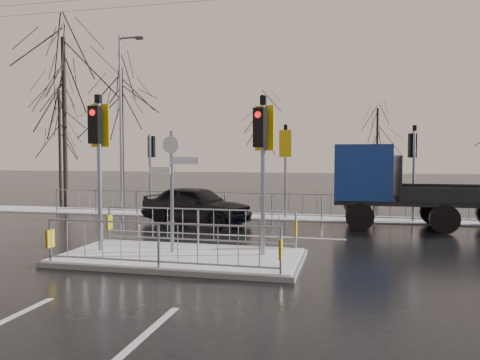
% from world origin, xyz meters
% --- Properties ---
extents(ground, '(120.00, 120.00, 0.00)m').
position_xyz_m(ground, '(0.00, 0.00, 0.00)').
color(ground, black).
rests_on(ground, ground).
extents(snow_verge, '(30.00, 2.00, 0.04)m').
position_xyz_m(snow_verge, '(0.00, 8.60, 0.02)').
color(snow_verge, white).
rests_on(snow_verge, ground).
extents(lane_markings, '(8.00, 11.38, 0.01)m').
position_xyz_m(lane_markings, '(0.00, -0.33, 0.00)').
color(lane_markings, silver).
rests_on(lane_markings, ground).
extents(traffic_island, '(6.00, 3.04, 4.15)m').
position_xyz_m(traffic_island, '(-0.01, 0.01, 0.39)').
color(traffic_island, slate).
rests_on(traffic_island, ground).
extents(far_kerb_fixtures, '(18.00, 0.65, 3.83)m').
position_xyz_m(far_kerb_fixtures, '(0.29, 8.09, 1.02)').
color(far_kerb_fixtures, gray).
rests_on(far_kerb_fixtures, ground).
extents(car_far_lane, '(4.55, 2.67, 1.46)m').
position_xyz_m(car_far_lane, '(-1.60, 6.01, 0.73)').
color(car_far_lane, black).
rests_on(car_far_lane, ground).
extents(flatbed_truck, '(6.46, 2.38, 2.99)m').
position_xyz_m(flatbed_truck, '(5.45, 6.73, 1.59)').
color(flatbed_truck, black).
rests_on(flatbed_truck, ground).
extents(tree_near_a, '(4.75, 4.75, 8.97)m').
position_xyz_m(tree_near_a, '(-10.50, 11.00, 6.11)').
color(tree_near_a, black).
rests_on(tree_near_a, ground).
extents(tree_near_b, '(4.00, 4.00, 7.55)m').
position_xyz_m(tree_near_b, '(-8.00, 12.50, 5.15)').
color(tree_near_b, black).
rests_on(tree_near_b, ground).
extents(tree_near_c, '(3.50, 3.50, 6.61)m').
position_xyz_m(tree_near_c, '(-12.50, 13.50, 4.50)').
color(tree_near_c, black).
rests_on(tree_near_c, ground).
extents(tree_far_a, '(3.75, 3.75, 7.08)m').
position_xyz_m(tree_far_a, '(-2.00, 22.00, 4.82)').
color(tree_far_a, black).
rests_on(tree_far_a, ground).
extents(tree_far_b, '(3.25, 3.25, 6.14)m').
position_xyz_m(tree_far_b, '(6.00, 24.00, 4.18)').
color(tree_far_b, black).
rests_on(tree_far_b, ground).
extents(street_lamp_left, '(1.25, 0.18, 8.20)m').
position_xyz_m(street_lamp_left, '(-6.43, 9.50, 4.49)').
color(street_lamp_left, gray).
rests_on(street_lamp_left, ground).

